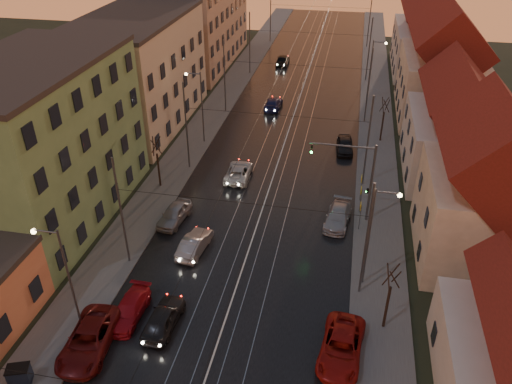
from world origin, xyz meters
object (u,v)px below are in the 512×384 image
Objects in this scene: driving_car_1 at (195,244)px; parked_right_2 at (345,145)px; driving_car_3 at (273,104)px; street_lamp_1 at (375,229)px; street_lamp_2 at (199,101)px; parked_left_3 at (174,214)px; traffic_light_mast at (360,173)px; dumpster at (20,375)px; parked_left_2 at (129,310)px; parked_left_1 at (89,340)px; street_lamp_0 at (63,272)px; street_lamp_3 at (373,65)px; driving_car_0 at (163,318)px; driving_car_2 at (239,172)px; driving_car_4 at (283,60)px; parked_right_1 at (338,216)px; parked_right_0 at (341,347)px.

parked_right_2 reaches higher than driving_car_1.
street_lamp_1 is at bearing 112.03° from driving_car_3.
parked_right_2 is at bearing 2.93° from street_lamp_2.
driving_car_1 is 4.59m from parked_left_3.
street_lamp_2 is 20.89m from traffic_light_mast.
parked_right_2 is 37.22m from dumpster.
street_lamp_1 reaches higher than driving_car_1.
parked_left_2 reaches higher than dumpster.
driving_car_1 is at bearing -150.86° from traffic_light_mast.
street_lamp_1 is 19.53m from parked_left_1.
street_lamp_0 and street_lamp_3 have the same top height.
street_lamp_2 reaches higher than dumpster.
dumpster is (-2.69, -3.13, -0.08)m from parked_left_1.
driving_car_0 is (-12.88, -6.63, -4.14)m from street_lamp_1.
driving_car_0 is 0.90× the size of driving_car_2.
parked_right_2 is at bearing 56.30° from parked_left_3.
driving_car_0 reaches higher than dumpster.
parked_left_1 is (-3.82, -2.60, 0.03)m from driving_car_0.
street_lamp_3 is 1.86× the size of parked_right_2.
driving_car_0 is at bearing -106.81° from street_lamp_3.
driving_car_4 is (-13.50, 49.29, -4.10)m from street_lamp_1.
parked_right_2 is at bearing -112.49° from driving_car_1.
street_lamp_3 is (18.21, 44.00, 0.00)m from street_lamp_0.
street_lamp_2 is at bearing 147.57° from parked_right_1.
driving_car_4 is 0.83× the size of parked_left_1.
driving_car_3 is at bearing 118.32° from parked_right_1.
street_lamp_0 reaches higher than driving_car_3.
parked_left_2 is (-15.40, -42.27, -4.25)m from street_lamp_3.
street_lamp_1 is 8.08m from traffic_light_mast.
parked_right_0 is (-1.50, -42.80, -4.14)m from street_lamp_3.
street_lamp_2 is 1.85× the size of driving_car_1.
driving_car_1 reaches higher than parked_left_2.
parked_left_1 is at bearing 86.02° from driving_car_4.
driving_car_2 is 1.11× the size of parked_left_2.
dumpster is at bearing -131.93° from traffic_light_mast.
driving_car_2 is at bearing 72.54° from parked_left_3.
driving_car_3 is (1.23, 29.86, -0.04)m from driving_car_1.
parked_right_0 reaches higher than parked_left_2.
driving_car_0 reaches higher than parked_right_2.
street_lamp_2 is 1.11× the size of traffic_light_mast.
street_lamp_3 is 1.73× the size of driving_car_4.
driving_car_4 is 0.86× the size of parked_right_0.
parked_left_2 is (-14.28, -14.26, -3.96)m from traffic_light_mast.
driving_car_3 is 40.63m from parked_left_1.
street_lamp_2 is 1.73× the size of driving_car_4.
driving_car_4 is at bearing 107.08° from parked_right_2.
driving_car_1 is 29.89m from driving_car_3.
driving_car_3 is 1.06× the size of parked_left_2.
parked_right_1 is (-2.48, -28.77, -4.21)m from street_lamp_3.
parked_right_0 is (10.47, -37.91, 0.07)m from driving_car_3.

